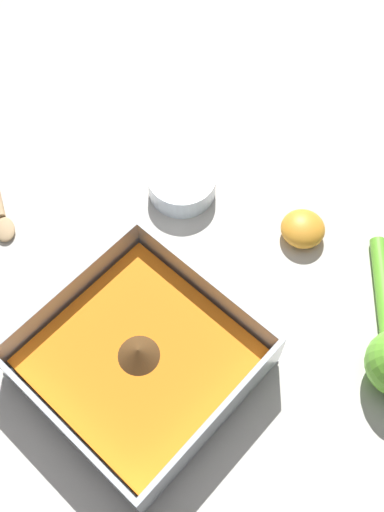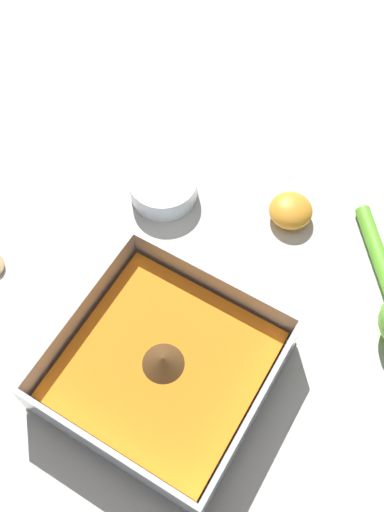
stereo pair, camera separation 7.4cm
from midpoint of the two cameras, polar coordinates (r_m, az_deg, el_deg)
The scene contains 4 objects.
ground_plane at distance 0.74m, azimuth -5.66°, elevation -7.47°, with size 4.00×4.00×0.00m, color beige.
square_dish at distance 0.70m, azimuth -5.76°, elevation -10.90°, with size 0.23×0.23×0.07m.
spice_bowl at distance 0.83m, azimuth -5.29°, elevation 6.29°, with size 0.09×0.09×0.03m.
lemon_half at distance 0.81m, azimuth 6.81°, elevation 4.09°, with size 0.06×0.06×0.03m.
Camera 2 is at (-0.17, 0.22, 0.68)m, focal length 42.00 mm.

